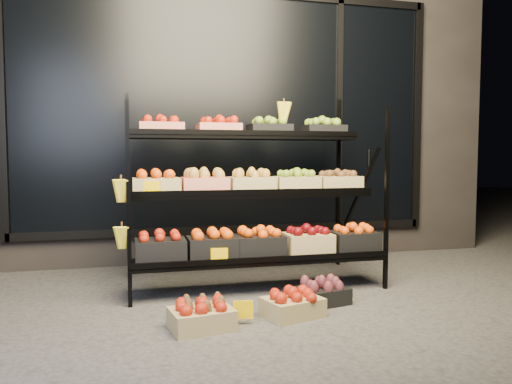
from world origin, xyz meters
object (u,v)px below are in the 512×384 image
object	(u,v)px
display_rack	(252,193)
floor_crate_midright	(293,303)
floor_crate_left	(202,315)
floor_crate_midleft	(204,315)

from	to	relation	value
display_rack	floor_crate_midright	size ratio (longest dim) A/B	4.94
floor_crate_left	floor_crate_midright	size ratio (longest dim) A/B	0.97
display_rack	floor_crate_midright	world-z (taller)	display_rack
display_rack	floor_crate_midright	distance (m)	1.15
floor_crate_left	floor_crate_midright	xyz separation A→B (m)	(0.64, 0.10, -0.00)
floor_crate_midright	floor_crate_midleft	bearing A→B (deg)	170.91
display_rack	floor_crate_midright	bearing A→B (deg)	-86.31
floor_crate_left	floor_crate_midright	distance (m)	0.65
floor_crate_midleft	floor_crate_midright	xyz separation A→B (m)	(0.62, 0.08, 0.01)
floor_crate_midleft	floor_crate_midright	size ratio (longest dim) A/B	0.93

